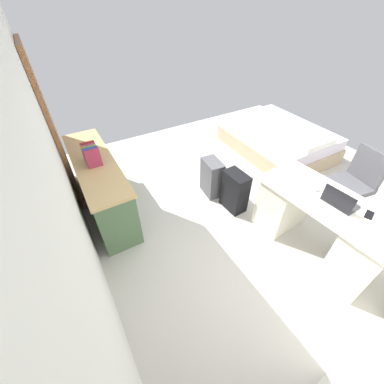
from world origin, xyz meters
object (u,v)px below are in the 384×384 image
cell_phone_near_laptop (369,215)px  computer_mouse (318,189)px  bed (277,139)px  suitcase_black (235,191)px  desk (319,224)px  office_chair (351,187)px  laptop (339,201)px  credenza (101,185)px  suitcase_spare_grey (212,178)px  figurine_small (85,144)px

cell_phone_near_laptop → computer_mouse: bearing=-5.8°
bed → suitcase_black: 1.89m
desk → suitcase_black: (1.03, 0.38, -0.10)m
desk → cell_phone_near_laptop: bearing=-157.8°
desk → computer_mouse: bearing=-7.3°
office_chair → laptop: laptop is taller
desk → credenza: size_ratio=0.82×
cell_phone_near_laptop → laptop: bearing=10.2°
office_chair → credenza: size_ratio=0.52×
suitcase_spare_grey → figurine_small: figurine_small is taller
computer_mouse → figurine_small: size_ratio=0.91×
credenza → cell_phone_near_laptop: 3.11m
desk → suitcase_black: desk is taller
figurine_small → credenza: bearing=-179.8°
cell_phone_near_laptop → figurine_small: bearing=20.3°
figurine_small → suitcase_spare_grey: bearing=-120.3°
suitcase_black → suitcase_spare_grey: (0.44, 0.08, -0.01)m
office_chair → laptop: bearing=107.6°
bed → computer_mouse: 2.18m
suitcase_black → suitcase_spare_grey: suitcase_black is taller
desk → suitcase_black: size_ratio=2.54×
credenza → suitcase_black: credenza is taller
office_chair → suitcase_spare_grey: office_chair is taller
desk → figurine_small: bearing=39.9°
computer_mouse → figurine_small: 2.92m
laptop → cell_phone_near_laptop: size_ratio=2.39×
office_chair → suitcase_spare_grey: 1.86m
figurine_small → laptop: bearing=-141.0°
laptop → figurine_small: bearing=39.0°
laptop → cell_phone_near_laptop: 0.28m
suitcase_black → computer_mouse: (-0.84, -0.40, 0.48)m
suitcase_black → laptop: bearing=-163.1°
office_chair → bed: bearing=-13.8°
desk → cell_phone_near_laptop: (-0.32, -0.13, 0.37)m
desk → laptop: laptop is taller
laptop → figurine_small: 3.10m
desk → computer_mouse: size_ratio=14.82×
office_chair → figurine_small: (2.12, 2.85, 0.43)m
cell_phone_near_laptop → suitcase_spare_grey: bearing=0.6°
desk → suitcase_spare_grey: 1.54m
desk → bed: desk is taller
suitcase_spare_grey → cell_phone_near_laptop: bearing=-155.2°
suitcase_black → computer_mouse: size_ratio=5.85×
suitcase_spare_grey → suitcase_black: bearing=-162.8°
office_chair → suitcase_spare_grey: size_ratio=1.68×
bed → computer_mouse: bearing=142.7°
suitcase_black → suitcase_spare_grey: bearing=8.8°
bed → suitcase_spare_grey: bed is taller
office_chair → cell_phone_near_laptop: 0.99m
bed → computer_mouse: size_ratio=19.32×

